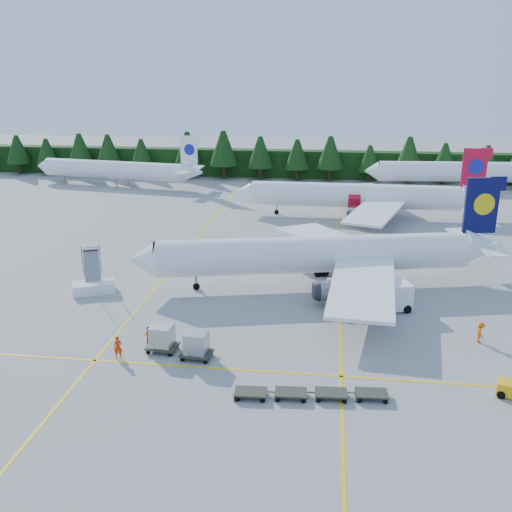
# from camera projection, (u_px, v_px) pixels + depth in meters

# --- Properties ---
(ground) EXTENTS (320.00, 320.00, 0.00)m
(ground) POSITION_uv_depth(u_px,v_px,m) (272.00, 338.00, 50.58)
(ground) COLOR #9B9A95
(ground) RESTS_ON ground
(taxi_stripe_a) EXTENTS (0.25, 120.00, 0.01)m
(taxi_stripe_a) POSITION_uv_depth(u_px,v_px,m) (177.00, 261.00, 71.18)
(taxi_stripe_a) COLOR yellow
(taxi_stripe_a) RESTS_ON ground
(taxi_stripe_b) EXTENTS (0.25, 120.00, 0.01)m
(taxi_stripe_b) POSITION_uv_depth(u_px,v_px,m) (339.00, 268.00, 68.71)
(taxi_stripe_b) COLOR yellow
(taxi_stripe_b) RESTS_ON ground
(taxi_stripe_cross) EXTENTS (80.00, 0.25, 0.01)m
(taxi_stripe_cross) POSITION_uv_depth(u_px,v_px,m) (265.00, 372.00, 44.92)
(taxi_stripe_cross) COLOR yellow
(taxi_stripe_cross) RESTS_ON ground
(treeline_hedge) EXTENTS (220.00, 4.00, 6.00)m
(treeline_hedge) POSITION_uv_depth(u_px,v_px,m) (310.00, 164.00, 127.04)
(treeline_hedge) COLOR black
(treeline_hedge) RESTS_ON ground
(airliner_navy) EXTENTS (39.52, 32.15, 11.67)m
(airliner_navy) POSITION_uv_depth(u_px,v_px,m) (308.00, 255.00, 62.03)
(airliner_navy) COLOR white
(airliner_navy) RESTS_ON ground
(airliner_red) EXTENTS (39.30, 32.34, 11.43)m
(airliner_red) POSITION_uv_depth(u_px,v_px,m) (350.00, 196.00, 92.17)
(airliner_red) COLOR white
(airliner_red) RESTS_ON ground
(airliner_far_left) EXTENTS (36.81, 8.91, 10.75)m
(airliner_far_left) POSITION_uv_depth(u_px,v_px,m) (109.00, 169.00, 118.04)
(airliner_far_left) COLOR white
(airliner_far_left) RESTS_ON ground
(airliner_far_right) EXTENTS (40.42, 6.55, 11.75)m
(airliner_far_right) POSITION_uv_depth(u_px,v_px,m) (460.00, 171.00, 113.60)
(airliner_far_right) COLOR white
(airliner_far_right) RESTS_ON ground
(airstairs) EXTENTS (5.23, 6.64, 3.91)m
(airstairs) POSITION_uv_depth(u_px,v_px,m) (94.00, 284.00, 61.15)
(airstairs) COLOR white
(airstairs) RESTS_ON ground
(service_truck) EXTENTS (6.10, 3.92, 2.77)m
(service_truck) POSITION_uv_depth(u_px,v_px,m) (382.00, 298.00, 55.91)
(service_truck) COLOR white
(service_truck) RESTS_ON ground
(dolly_train) EXTENTS (11.07, 2.52, 0.14)m
(dolly_train) POSITION_uv_depth(u_px,v_px,m) (311.00, 392.00, 41.17)
(dolly_train) COLOR #323728
(dolly_train) RESTS_ON ground
(uld_pair) EXTENTS (5.82, 3.00, 1.94)m
(uld_pair) POSITION_uv_depth(u_px,v_px,m) (179.00, 340.00, 47.25)
(uld_pair) COLOR #323728
(uld_pair) RESTS_ON ground
(crew_a) EXTENTS (0.80, 0.64, 1.92)m
(crew_a) POSITION_uv_depth(u_px,v_px,m) (118.00, 347.00, 46.79)
(crew_a) COLOR red
(crew_a) RESTS_ON ground
(crew_b) EXTENTS (0.85, 0.70, 1.60)m
(crew_b) POSITION_uv_depth(u_px,v_px,m) (148.00, 335.00, 49.33)
(crew_b) COLOR orange
(crew_b) RESTS_ON ground
(crew_c) EXTENTS (0.54, 0.79, 1.88)m
(crew_c) POSITION_uv_depth(u_px,v_px,m) (480.00, 333.00, 49.51)
(crew_c) COLOR #FF5505
(crew_c) RESTS_ON ground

